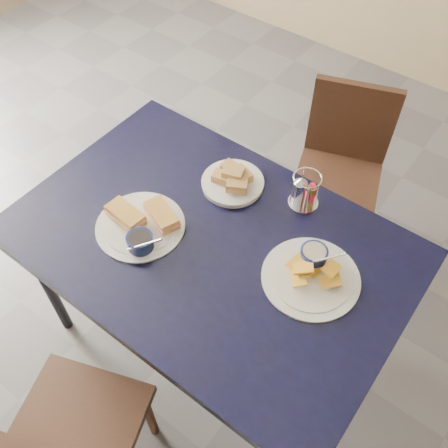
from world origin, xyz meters
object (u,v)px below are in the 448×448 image
Objects in this scene: sandwich_plate at (142,224)px; bread_basket at (233,181)px; chair_far at (348,159)px; chair_near at (53,439)px; plantain_plate at (312,271)px; dining_table at (210,250)px; condiment_caddy at (304,192)px.

bread_basket is at bearing 69.33° from sandwich_plate.
chair_far is at bearing 75.00° from bread_basket.
sandwich_plate reaches higher than chair_near.
plantain_plate is 0.46m from bread_basket.
chair_far is at bearing 106.77° from plantain_plate.
sandwich_plate is at bearing -110.67° from bread_basket.
sandwich_plate is at bearing -155.47° from dining_table.
dining_table is 0.39m from condiment_caddy.
chair_near is 0.96m from plantain_plate.
chair_far is at bearing 85.45° from chair_near.
chair_near is at bearing -100.49° from condiment_caddy.
condiment_caddy is (0.20, 1.09, 0.31)m from chair_near.
chair_near is 1.15m from condiment_caddy.
sandwich_plate is (-0.22, -0.10, 0.08)m from dining_table.
bread_basket is at bearing 109.18° from dining_table.
dining_table is at bearing -165.36° from plantain_plate.
chair_far is 0.68m from condiment_caddy.
sandwich_plate is at bearing -106.98° from chair_far.
chair_near is 1.04m from bread_basket.
chair_near is 2.68× the size of sandwich_plate.
chair_far reaches higher than dining_table.
condiment_caddy is (0.25, 0.09, 0.03)m from bread_basket.
condiment_caddy reaches higher than chair_far.
plantain_plate is (0.35, 0.09, 0.07)m from dining_table.
sandwich_plate is 2.36× the size of condiment_caddy.
bread_basket is at bearing 159.69° from plantain_plate.
bread_basket is 1.68× the size of condiment_caddy.
chair_far is 3.59× the size of bread_basket.
dining_table is 5.90× the size of bread_basket.
bread_basket is 0.26m from condiment_caddy.
condiment_caddy is at bearing 126.76° from plantain_plate.
plantain_plate reaches higher than chair_near.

